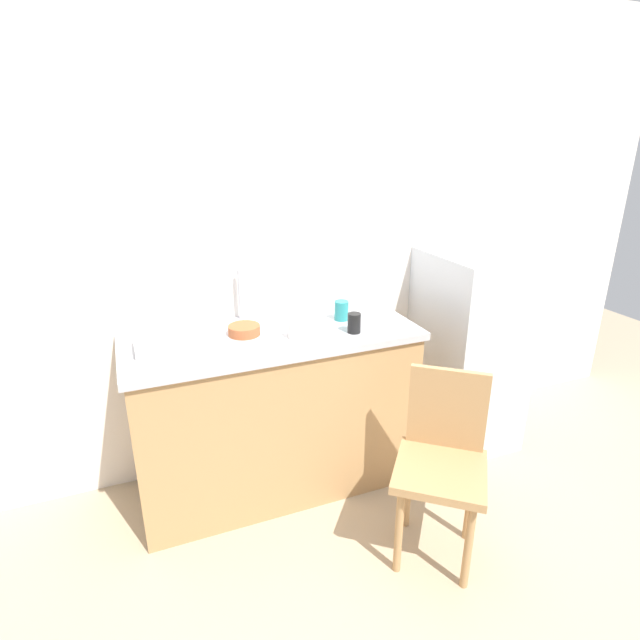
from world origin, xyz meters
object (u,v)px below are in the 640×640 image
(refrigerator, at_px, (467,350))
(cup_teal, at_px, (341,311))
(chair, at_px, (442,458))
(terracotta_bowl, at_px, (244,330))
(cup_white, at_px, (295,331))
(dish_tray, at_px, (165,344))
(cup_black, at_px, (354,323))

(refrigerator, bearing_deg, cup_teal, 177.41)
(chair, bearing_deg, terracotta_bowl, 171.40)
(terracotta_bowl, distance_m, cup_white, 0.27)
(cup_white, bearing_deg, chair, -52.78)
(chair, xyz_separation_m, cup_teal, (-0.16, 0.79, 0.48))
(chair, height_order, cup_white, cup_white)
(dish_tray, height_order, cup_white, cup_white)
(cup_black, bearing_deg, cup_teal, 85.84)
(dish_tray, height_order, cup_black, cup_black)
(dish_tray, bearing_deg, cup_teal, 2.75)
(chair, bearing_deg, cup_white, 166.31)
(refrigerator, height_order, cup_black, refrigerator)
(cup_white, distance_m, cup_teal, 0.36)
(cup_white, xyz_separation_m, cup_teal, (0.32, 0.16, 0.01))
(refrigerator, xyz_separation_m, cup_white, (-1.18, -0.12, 0.35))
(chair, distance_m, cup_black, 0.78)
(refrigerator, bearing_deg, cup_white, -174.40)
(dish_tray, distance_m, cup_white, 0.63)
(refrigerator, distance_m, terracotta_bowl, 1.45)
(terracotta_bowl, bearing_deg, dish_tray, -175.42)
(refrigerator, height_order, dish_tray, refrigerator)
(refrigerator, distance_m, cup_white, 1.24)
(refrigerator, relative_size, cup_teal, 11.51)
(refrigerator, bearing_deg, cup_black, -169.72)
(dish_tray, bearing_deg, terracotta_bowl, 4.58)
(dish_tray, bearing_deg, cup_white, -10.05)
(chair, relative_size, terracotta_bowl, 5.45)
(terracotta_bowl, xyz_separation_m, cup_white, (0.22, -0.14, 0.01))
(terracotta_bowl, relative_size, cup_white, 2.05)
(cup_white, bearing_deg, cup_black, -7.79)
(cup_teal, bearing_deg, dish_tray, -177.25)
(cup_teal, bearing_deg, refrigerator, -2.59)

